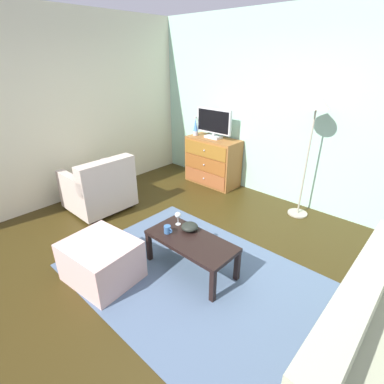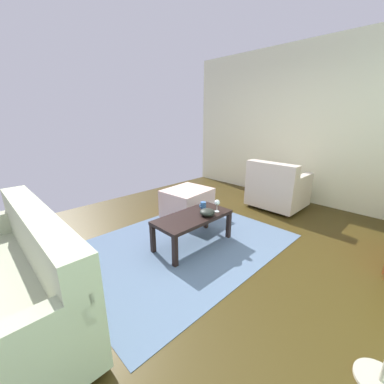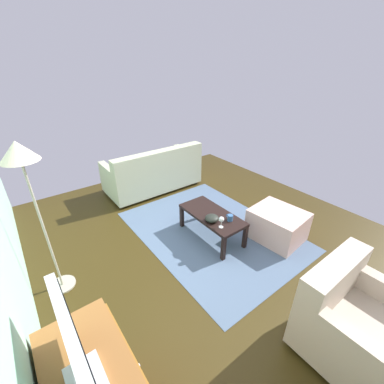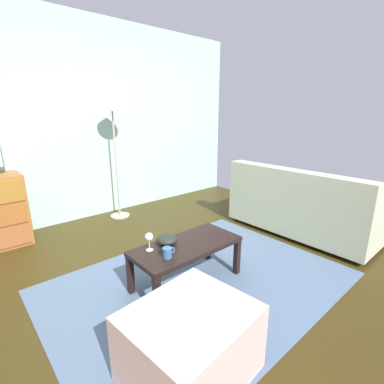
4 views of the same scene
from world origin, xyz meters
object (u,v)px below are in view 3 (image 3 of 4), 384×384
(couch_large, at_px, (154,173))
(armchair, at_px, (353,321))
(bowl_decorative, at_px, (212,218))
(wine_glass, at_px, (221,220))
(mug, at_px, (230,218))
(standing_lamp, at_px, (23,168))
(tv, at_px, (78,356))
(coffee_table, at_px, (212,217))
(ottoman, at_px, (277,225))

(couch_large, distance_m, armchair, 3.77)
(couch_large, bearing_deg, bowl_decorative, 173.66)
(wine_glass, xyz_separation_m, mug, (0.04, -0.20, -0.07))
(bowl_decorative, xyz_separation_m, armchair, (-1.81, -0.02, -0.09))
(wine_glass, relative_size, standing_lamp, 0.09)
(bowl_decorative, bearing_deg, armchair, -179.51)
(tv, xyz_separation_m, bowl_decorative, (1.22, -1.93, -0.67))
(coffee_table, relative_size, armchair, 1.16)
(coffee_table, bearing_deg, standing_lamp, 80.20)
(armchair, xyz_separation_m, ottoman, (1.35, -0.83, -0.12))
(tv, xyz_separation_m, wine_glass, (1.04, -1.92, -0.59))
(tv, height_order, mug, tv)
(wine_glass, bearing_deg, mug, -78.46)
(bowl_decorative, bearing_deg, couch_large, -6.34)
(armchair, bearing_deg, wine_glass, 0.74)
(couch_large, xyz_separation_m, ottoman, (-2.41, -0.63, -0.12))
(coffee_table, bearing_deg, armchair, 177.06)
(mug, height_order, couch_large, couch_large)
(bowl_decorative, height_order, ottoman, bowl_decorative)
(tv, distance_m, standing_lamp, 1.73)
(bowl_decorative, distance_m, armchair, 1.81)
(couch_large, bearing_deg, tv, 146.03)
(couch_large, height_order, standing_lamp, standing_lamp)
(tv, distance_m, mug, 2.48)
(wine_glass, bearing_deg, bowl_decorative, -1.75)
(wine_glass, distance_m, couch_large, 2.16)
(mug, distance_m, standing_lamp, 2.38)
(mug, xyz_separation_m, ottoman, (-0.32, -0.64, -0.21))
(bowl_decorative, relative_size, armchair, 0.22)
(armchair, bearing_deg, coffee_table, -2.94)
(wine_glass, relative_size, bowl_decorative, 0.85)
(wine_glass, relative_size, couch_large, 0.09)
(wine_glass, distance_m, bowl_decorative, 0.20)
(bowl_decorative, relative_size, couch_large, 0.10)
(mug, distance_m, bowl_decorative, 0.24)
(coffee_table, height_order, couch_large, couch_large)
(wine_glass, xyz_separation_m, ottoman, (-0.28, -0.85, -0.29))
(tv, bearing_deg, armchair, -106.82)
(coffee_table, distance_m, bowl_decorative, 0.20)
(mug, bearing_deg, armchair, 173.76)
(tv, bearing_deg, coffee_table, -56.47)
(couch_large, distance_m, ottoman, 2.50)
(standing_lamp, bearing_deg, wine_glass, -109.37)
(tv, distance_m, wine_glass, 2.26)
(couch_large, relative_size, standing_lamp, 1.04)
(coffee_table, xyz_separation_m, standing_lamp, (0.34, 1.97, 1.13))
(ottoman, bearing_deg, standing_lamp, 71.05)
(tv, relative_size, ottoman, 0.99)
(coffee_table, relative_size, standing_lamp, 0.57)
(coffee_table, bearing_deg, ottoman, -128.85)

